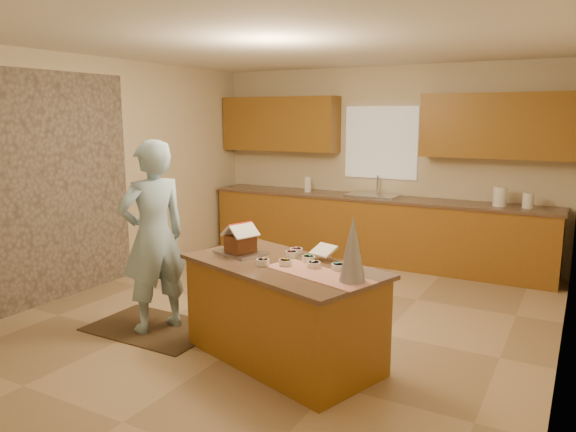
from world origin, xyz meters
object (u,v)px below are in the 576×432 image
object	(u,v)px
island_base	(283,314)
gingerbread_house	(241,241)
tinsel_tree	(353,249)
boy	(153,237)

from	to	relation	value
island_base	gingerbread_house	world-z (taller)	gingerbread_house
tinsel_tree	boy	size ratio (longest dim) A/B	0.28
tinsel_tree	boy	world-z (taller)	boy
boy	island_base	bearing A→B (deg)	112.86
island_base	tinsel_tree	xyz separation A→B (m)	(0.68, -0.18, 0.68)
boy	gingerbread_house	bearing A→B (deg)	120.53
island_base	boy	size ratio (longest dim) A/B	0.90
tinsel_tree	gingerbread_house	distance (m)	1.21
tinsel_tree	boy	bearing A→B (deg)	175.80
tinsel_tree	island_base	bearing A→B (deg)	165.62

